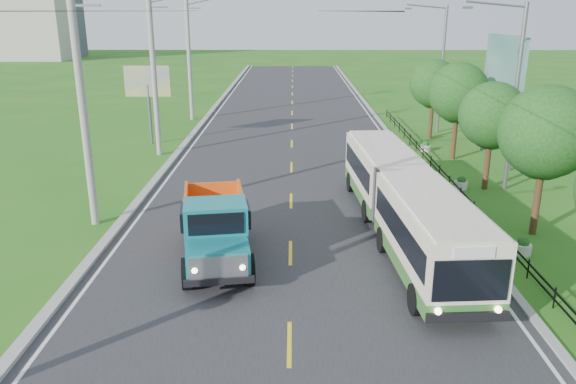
{
  "coord_description": "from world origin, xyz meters",
  "views": [
    {
      "loc": [
        0.08,
        -13.19,
        8.61
      ],
      "look_at": [
        -0.1,
        7.54,
        1.9
      ],
      "focal_mm": 35.0,
      "sensor_mm": 36.0,
      "label": 1
    }
  ],
  "objects_px": {
    "streetlight_far": "(440,65)",
    "planter_mid": "(461,183)",
    "streetlight_mid": "(513,92)",
    "billboard_right": "(504,70)",
    "tree_fourth": "(492,118)",
    "planter_near": "(523,247)",
    "tree_third": "(546,137)",
    "tree_fifth": "(458,95)",
    "tree_back": "(434,86)",
    "dump_truck": "(215,224)",
    "planter_far": "(426,147)",
    "pole_mid": "(154,72)",
    "bus": "(404,198)",
    "pole_far": "(190,57)",
    "pole_near": "(83,104)",
    "billboard_left": "(148,86)"
  },
  "relations": [
    {
      "from": "streetlight_mid",
      "to": "planter_near",
      "type": "distance_m",
      "value": 9.46
    },
    {
      "from": "tree_fourth",
      "to": "planter_near",
      "type": "distance_m",
      "value": 8.87
    },
    {
      "from": "bus",
      "to": "pole_far",
      "type": "bearing_deg",
      "value": 112.82
    },
    {
      "from": "tree_fifth",
      "to": "streetlight_far",
      "type": "xyz_separation_m",
      "value": [
        0.79,
        7.86,
        1.05
      ]
    },
    {
      "from": "tree_fifth",
      "to": "dump_truck",
      "type": "xyz_separation_m",
      "value": [
        -12.52,
        -14.77,
        -2.45
      ]
    },
    {
      "from": "pole_far",
      "to": "streetlight_mid",
      "type": "relative_size",
      "value": 1.1
    },
    {
      "from": "pole_far",
      "to": "streetlight_far",
      "type": "distance_m",
      "value": 19.56
    },
    {
      "from": "tree_fifth",
      "to": "bus",
      "type": "relative_size",
      "value": 0.4
    },
    {
      "from": "billboard_right",
      "to": "bus",
      "type": "xyz_separation_m",
      "value": [
        -7.89,
        -12.44,
        -3.67
      ]
    },
    {
      "from": "pole_far",
      "to": "dump_truck",
      "type": "bearing_deg",
      "value": -78.55
    },
    {
      "from": "pole_far",
      "to": "tree_fifth",
      "type": "height_order",
      "value": "pole_far"
    },
    {
      "from": "streetlight_mid",
      "to": "streetlight_far",
      "type": "xyz_separation_m",
      "value": [
        0.0,
        14.0,
        0.0
      ]
    },
    {
      "from": "tree_third",
      "to": "tree_fifth",
      "type": "height_order",
      "value": "tree_third"
    },
    {
      "from": "planter_far",
      "to": "tree_third",
      "type": "bearing_deg",
      "value": -84.82
    },
    {
      "from": "pole_far",
      "to": "planter_far",
      "type": "distance_m",
      "value": 20.7
    },
    {
      "from": "planter_near",
      "to": "billboard_right",
      "type": "distance_m",
      "value": 15.34
    },
    {
      "from": "tree_back",
      "to": "planter_far",
      "type": "bearing_deg",
      "value": -106.88
    },
    {
      "from": "tree_fifth",
      "to": "pole_mid",
      "type": "bearing_deg",
      "value": 177.29
    },
    {
      "from": "pole_near",
      "to": "planter_mid",
      "type": "distance_m",
      "value": 18.23
    },
    {
      "from": "streetlight_mid",
      "to": "dump_truck",
      "type": "relative_size",
      "value": 1.47
    },
    {
      "from": "tree_fourth",
      "to": "tree_fifth",
      "type": "distance_m",
      "value": 6.01
    },
    {
      "from": "dump_truck",
      "to": "pole_near",
      "type": "bearing_deg",
      "value": 137.77
    },
    {
      "from": "planter_mid",
      "to": "planter_far",
      "type": "bearing_deg",
      "value": 90.0
    },
    {
      "from": "planter_far",
      "to": "billboard_right",
      "type": "relative_size",
      "value": 0.09
    },
    {
      "from": "planter_far",
      "to": "tree_back",
      "type": "bearing_deg",
      "value": 73.12
    },
    {
      "from": "pole_mid",
      "to": "planter_far",
      "type": "height_order",
      "value": "pole_mid"
    },
    {
      "from": "pole_near",
      "to": "tree_fourth",
      "type": "relative_size",
      "value": 1.85
    },
    {
      "from": "pole_far",
      "to": "bus",
      "type": "relative_size",
      "value": 0.69
    },
    {
      "from": "tree_fourth",
      "to": "planter_near",
      "type": "relative_size",
      "value": 8.06
    },
    {
      "from": "pole_near",
      "to": "pole_mid",
      "type": "relative_size",
      "value": 1.0
    },
    {
      "from": "pole_near",
      "to": "billboard_right",
      "type": "relative_size",
      "value": 1.37
    },
    {
      "from": "tree_fourth",
      "to": "bus",
      "type": "bearing_deg",
      "value": -129.62
    },
    {
      "from": "tree_fifth",
      "to": "dump_truck",
      "type": "bearing_deg",
      "value": -130.29
    },
    {
      "from": "streetlight_far",
      "to": "bus",
      "type": "distance_m",
      "value": 21.62
    },
    {
      "from": "billboard_right",
      "to": "pole_far",
      "type": "bearing_deg",
      "value": 147.7
    },
    {
      "from": "pole_mid",
      "to": "streetlight_far",
      "type": "bearing_deg",
      "value": 20.32
    },
    {
      "from": "pole_near",
      "to": "planter_far",
      "type": "relative_size",
      "value": 14.93
    },
    {
      "from": "billboard_left",
      "to": "dump_truck",
      "type": "xyz_separation_m",
      "value": [
        6.83,
        -18.63,
        -2.46
      ]
    },
    {
      "from": "pole_far",
      "to": "pole_near",
      "type": "bearing_deg",
      "value": -90.0
    },
    {
      "from": "billboard_left",
      "to": "bus",
      "type": "bearing_deg",
      "value": -49.78
    },
    {
      "from": "streetlight_mid",
      "to": "billboard_right",
      "type": "relative_size",
      "value": 1.24
    },
    {
      "from": "tree_back",
      "to": "dump_truck",
      "type": "distance_m",
      "value": 24.36
    },
    {
      "from": "pole_near",
      "to": "bus",
      "type": "distance_m",
      "value": 13.2
    },
    {
      "from": "tree_back",
      "to": "billboard_right",
      "type": "height_order",
      "value": "billboard_right"
    },
    {
      "from": "dump_truck",
      "to": "pole_far",
      "type": "bearing_deg",
      "value": 92.2
    },
    {
      "from": "pole_near",
      "to": "tree_fourth",
      "type": "distance_m",
      "value": 18.89
    },
    {
      "from": "streetlight_far",
      "to": "planter_mid",
      "type": "relative_size",
      "value": 13.54
    },
    {
      "from": "tree_third",
      "to": "tree_fifth",
      "type": "relative_size",
      "value": 1.03
    },
    {
      "from": "tree_third",
      "to": "dump_truck",
      "type": "xyz_separation_m",
      "value": [
        -12.52,
        -2.77,
        -2.58
      ]
    },
    {
      "from": "pole_far",
      "to": "tree_third",
      "type": "distance_m",
      "value": 30.78
    }
  ]
}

